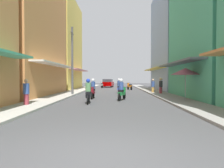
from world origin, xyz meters
TOP-DOWN VIEW (x-y plane):
  - ground_plane at (0.00, 18.12)m, footprint 97.34×97.34m
  - sidewalk_left at (-4.60, 18.12)m, footprint 2.00×52.25m
  - sidewalk_right at (4.60, 18.12)m, footprint 2.00×52.25m
  - building_left_mid at (-8.60, 14.74)m, footprint 7.05×11.26m
  - building_left_far at (-8.60, 26.41)m, footprint 7.05×10.82m
  - building_right_mid at (8.60, 12.59)m, footprint 7.05×9.94m
  - building_right_far at (8.60, 23.41)m, footprint 7.05×10.98m
  - motorbike_blue at (0.53, 18.24)m, footprint 0.55×1.81m
  - motorbike_black at (-1.53, 9.12)m, footprint 0.55×1.81m
  - motorbike_silver at (-2.18, 30.60)m, footprint 0.61×1.79m
  - motorbike_orange at (2.06, 25.00)m, footprint 0.72×1.75m
  - motorbike_maroon at (-1.60, 12.34)m, footprint 0.55×1.81m
  - motorbike_green at (0.65, 11.05)m, footprint 0.73×1.75m
  - parked_car at (-1.29, 33.82)m, footprint 2.13×4.24m
  - pedestrian_foreground at (-4.82, 7.46)m, footprint 0.34×0.34m
  - pedestrian_midway at (4.62, 16.58)m, footprint 0.44×0.44m
  - pedestrian_crossing at (4.12, 18.08)m, footprint 0.34×0.34m
  - vendor_umbrella at (4.89, 9.97)m, footprint 1.93×1.93m
  - utility_pole at (-3.85, 15.33)m, footprint 0.20×1.20m

SIDE VIEW (x-z plane):
  - ground_plane at x=0.00m, z-range 0.00..0.00m
  - sidewalk_left at x=-4.60m, z-range 0.00..0.12m
  - sidewalk_right at x=4.60m, z-range 0.00..0.12m
  - motorbike_silver at x=-2.18m, z-range 0.02..0.99m
  - motorbike_orange at x=2.06m, z-range 0.02..0.99m
  - motorbike_blue at x=0.53m, z-range -0.09..1.49m
  - motorbike_black at x=-1.53m, z-range -0.09..1.49m
  - motorbike_maroon at x=-1.60m, z-range -0.09..1.49m
  - motorbike_green at x=0.65m, z-range -0.09..1.49m
  - parked_car at x=-1.29m, z-range 0.01..1.46m
  - pedestrian_crossing at x=4.12m, z-range -0.01..1.53m
  - pedestrian_foreground at x=-4.82m, z-range 0.00..1.57m
  - pedestrian_midway at x=4.62m, z-range 0.11..1.77m
  - vendor_umbrella at x=4.89m, z-range 0.92..3.21m
  - utility_pole at x=-3.85m, z-range 0.08..6.44m
  - building_right_mid at x=8.60m, z-range -0.01..12.53m
  - building_left_far at x=-8.60m, z-range -0.01..12.72m
  - building_right_far at x=8.60m, z-range -0.01..13.05m
  - building_left_mid at x=-8.60m, z-range -0.01..13.13m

